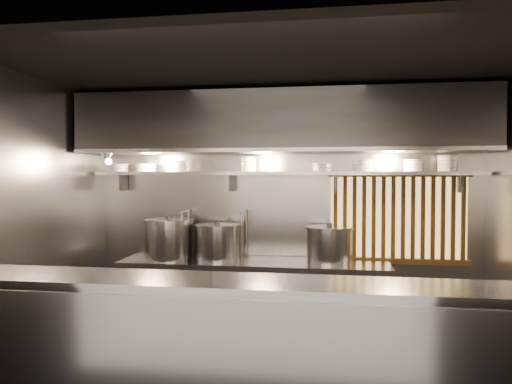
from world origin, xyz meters
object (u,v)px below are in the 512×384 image
(stock_pot_right, at_px, (330,244))
(heat_lamp, at_px, (107,156))
(pendant_bulb, at_px, (272,166))
(stock_pot_left, at_px, (217,242))
(stock_pot_mid, at_px, (169,239))

(stock_pot_right, bearing_deg, heat_lamp, -172.37)
(pendant_bulb, xyz_separation_m, stock_pot_left, (-0.62, -0.06, -0.86))
(pendant_bulb, height_order, stock_pot_mid, pendant_bulb)
(heat_lamp, height_order, stock_pot_right, heat_lamp)
(stock_pot_left, bearing_deg, heat_lamp, -165.97)
(stock_pot_left, relative_size, stock_pot_mid, 0.73)
(stock_pot_mid, bearing_deg, pendant_bulb, 4.85)
(heat_lamp, distance_m, stock_pot_mid, 1.15)
(stock_pot_mid, bearing_deg, stock_pot_left, 4.59)
(stock_pot_left, distance_m, stock_pot_right, 1.26)
(heat_lamp, bearing_deg, stock_pot_right, 7.63)
(heat_lamp, height_order, stock_pot_left, heat_lamp)
(heat_lamp, distance_m, stock_pot_left, 1.55)
(stock_pot_left, xyz_separation_m, stock_pot_mid, (-0.56, -0.04, 0.03))
(pendant_bulb, distance_m, stock_pot_right, 1.08)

